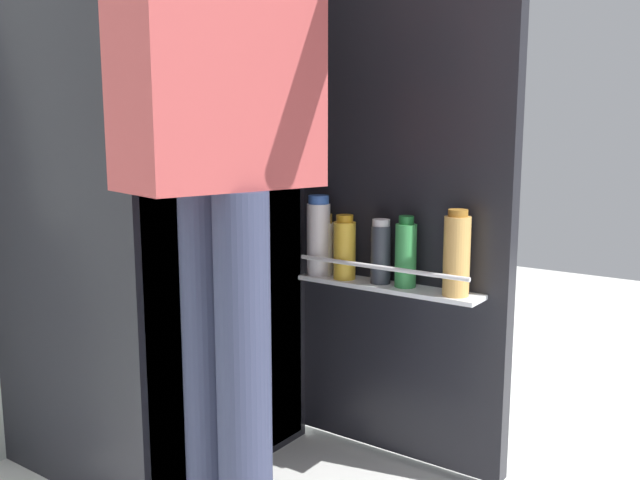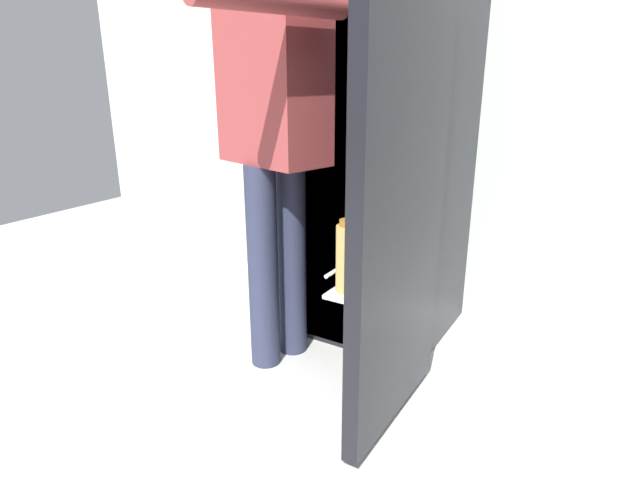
# 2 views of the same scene
# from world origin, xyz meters

# --- Properties ---
(kitchen_wall) EXTENTS (4.40, 0.10, 2.62)m
(kitchen_wall) POSITION_xyz_m (0.00, 0.91, 1.31)
(kitchen_wall) COLOR beige
(kitchen_wall) RESTS_ON ground_plane
(refrigerator) EXTENTS (0.69, 1.25, 1.61)m
(refrigerator) POSITION_xyz_m (0.03, 0.50, 0.80)
(refrigerator) COLOR black
(refrigerator) RESTS_ON ground_plane
(person) EXTENTS (0.55, 0.79, 1.65)m
(person) POSITION_xyz_m (-0.22, 0.06, 0.99)
(person) COLOR #2D334C
(person) RESTS_ON ground_plane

